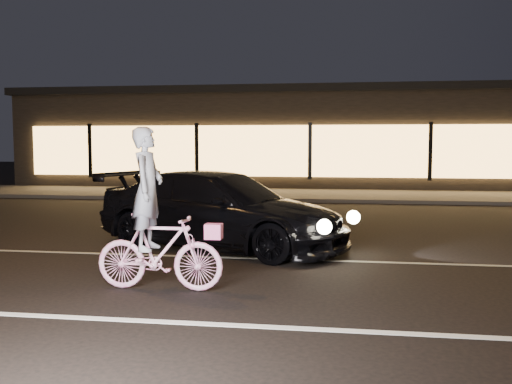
# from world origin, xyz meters

# --- Properties ---
(ground) EXTENTS (90.00, 90.00, 0.00)m
(ground) POSITION_xyz_m (0.00, 0.00, 0.00)
(ground) COLOR black
(ground) RESTS_ON ground
(lane_stripe_near) EXTENTS (60.00, 0.12, 0.01)m
(lane_stripe_near) POSITION_xyz_m (0.00, -1.50, 0.00)
(lane_stripe_near) COLOR silver
(lane_stripe_near) RESTS_ON ground
(lane_stripe_far) EXTENTS (60.00, 0.10, 0.01)m
(lane_stripe_far) POSITION_xyz_m (0.00, 2.00, 0.00)
(lane_stripe_far) COLOR gray
(lane_stripe_far) RESTS_ON ground
(sidewalk) EXTENTS (30.00, 4.00, 0.12)m
(sidewalk) POSITION_xyz_m (0.00, 13.00, 0.06)
(sidewalk) COLOR #383533
(sidewalk) RESTS_ON ground
(storefront) EXTENTS (25.40, 8.42, 4.20)m
(storefront) POSITION_xyz_m (0.00, 18.97, 2.15)
(storefront) COLOR black
(storefront) RESTS_ON ground
(cyclist) EXTENTS (1.71, 0.59, 2.15)m
(cyclist) POSITION_xyz_m (-1.16, -0.21, 0.76)
(cyclist) COLOR #F94FA7
(cyclist) RESTS_ON ground
(sedan) EXTENTS (5.23, 3.58, 1.41)m
(sedan) POSITION_xyz_m (-0.95, 2.89, 0.70)
(sedan) COLOR black
(sedan) RESTS_ON ground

